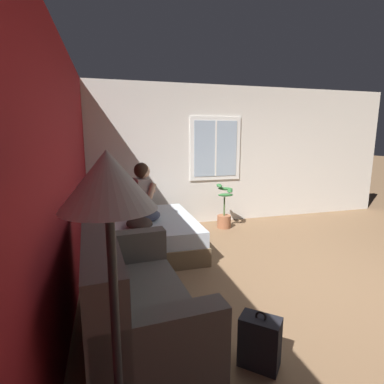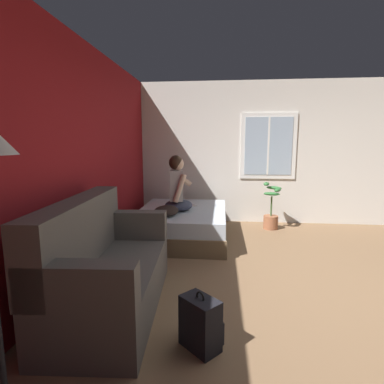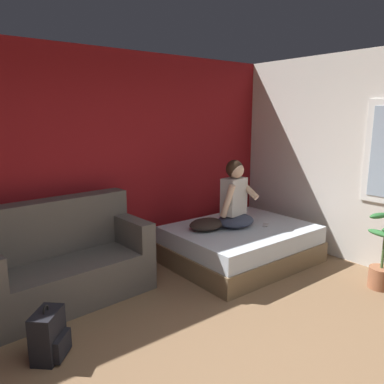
% 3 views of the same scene
% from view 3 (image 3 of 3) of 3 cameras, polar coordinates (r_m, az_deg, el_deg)
% --- Properties ---
extents(wall_back_accent, '(11.02, 0.16, 2.70)m').
position_cam_3_polar(wall_back_accent, '(4.65, -18.23, 4.05)').
color(wall_back_accent, maroon).
rests_on(wall_back_accent, ground).
extents(bed, '(1.82, 1.43, 0.48)m').
position_cam_3_polar(bed, '(5.05, 7.43, -7.89)').
color(bed, brown).
rests_on(bed, ground).
extents(couch, '(1.75, 0.93, 1.04)m').
position_cam_3_polar(couch, '(4.24, -18.88, -10.13)').
color(couch, '#514C47').
rests_on(couch, ground).
extents(person_seated, '(0.59, 0.52, 0.88)m').
position_cam_3_polar(person_seated, '(4.89, 6.57, -1.20)').
color(person_seated, '#383D51').
rests_on(person_seated, bed).
extents(backpack, '(0.35, 0.35, 0.46)m').
position_cam_3_polar(backpack, '(3.40, -20.93, -19.76)').
color(backpack, black).
rests_on(backpack, ground).
extents(throw_pillow, '(0.49, 0.37, 0.14)m').
position_cam_3_polar(throw_pillow, '(4.79, 2.23, -4.94)').
color(throw_pillow, '#2D231E').
rests_on(throw_pillow, bed).
extents(cell_phone, '(0.16, 0.14, 0.01)m').
position_cam_3_polar(cell_phone, '(5.08, 11.14, -4.95)').
color(cell_phone, '#B7B7BC').
rests_on(cell_phone, bed).
extents(potted_plant, '(0.39, 0.37, 0.85)m').
position_cam_3_polar(potted_plant, '(4.75, 27.00, -9.57)').
color(potted_plant, '#995B3D').
rests_on(potted_plant, ground).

